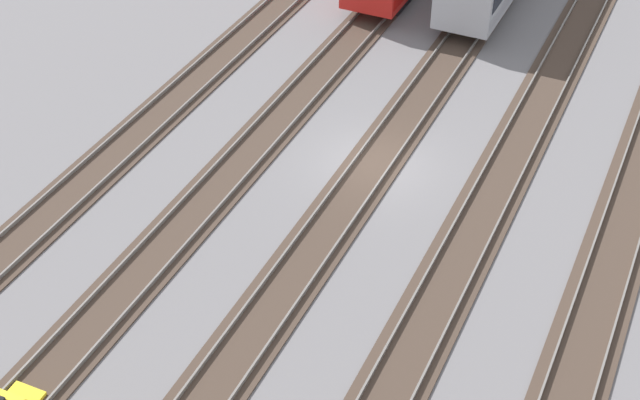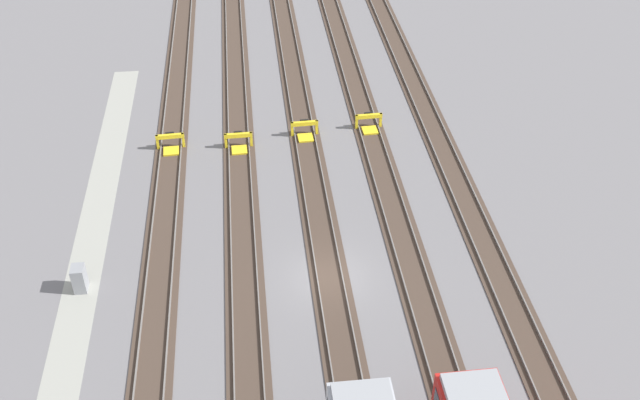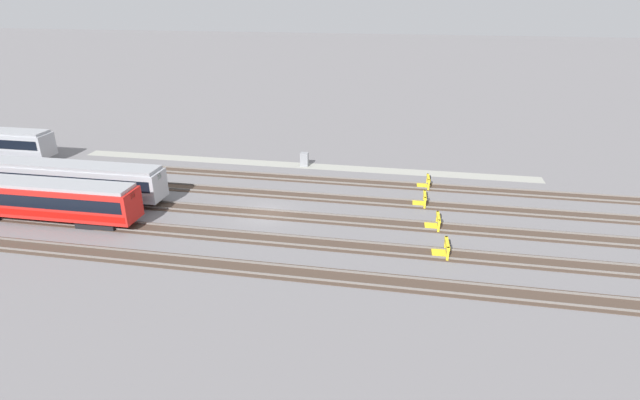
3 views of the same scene
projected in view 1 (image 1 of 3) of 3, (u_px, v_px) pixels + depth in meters
The scene contains 7 objects.
ground_plane at pixel (374, 164), 35.20m from camera, with size 400.00×400.00×0.00m, color slate.
rail_track_nearest at pixel (620, 231), 31.98m from camera, with size 90.00×2.23×0.21m.
rail_track_near_inner at pixel (491, 195), 33.58m from camera, with size 90.00×2.24×0.21m.
rail_track_middle at pixel (374, 163), 35.17m from camera, with size 90.00×2.24×0.21m.
rail_track_far_inner at pixel (267, 133), 36.77m from camera, with size 90.00×2.23×0.21m.
rail_track_farthest at pixel (168, 106), 38.36m from camera, with size 90.00×2.23×0.21m.
bumper_stop_far_inner_track at pixel (10, 400), 25.55m from camera, with size 1.37×2.01×1.22m.
Camera 1 is at (-26.39, -10.16, 21.12)m, focal length 50.00 mm.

